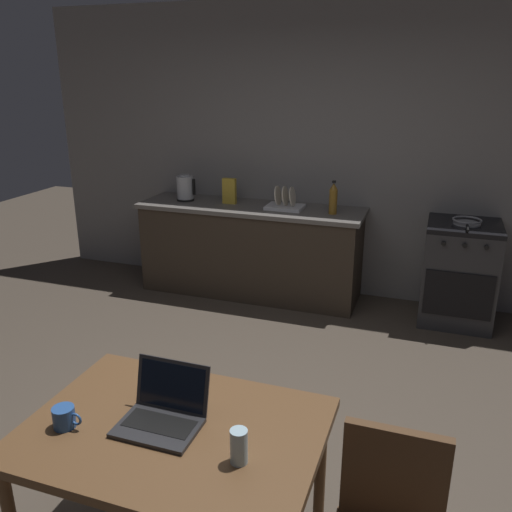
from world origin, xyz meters
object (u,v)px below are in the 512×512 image
Objects in this scene: coffee_mug at (64,417)px; drinking_glass at (239,446)px; cereal_box at (229,191)px; dining_table at (174,444)px; frying_pan at (467,222)px; laptop at (163,413)px; bottle at (333,198)px; stove_oven at (459,273)px; electric_kettle at (185,188)px; dish_rack at (285,204)px.

drinking_glass is (0.72, 0.04, 0.02)m from coffee_mug.
cereal_box is at bearing 112.39° from drinking_glass.
frying_pan is at bearing 69.52° from dining_table.
coffee_mug is at bearing -115.83° from frying_pan.
cereal_box is (-0.60, 3.25, 0.21)m from coffee_mug.
laptop reaches higher than dining_table.
coffee_mug is (-0.42, -3.18, -0.23)m from bottle.
dining_table is 0.13m from laptop.
stove_oven is 2.66m from electric_kettle.
frying_pan is 3.27m from drinking_glass.
coffee_mug is 0.94× the size of drinking_glass.
cereal_box is 0.72× the size of dish_rack.
bottle is at bearing -1.93° from electric_kettle.
electric_kettle is (-2.60, 0.00, 0.57)m from stove_oven.
bottle reaches higher than dish_rack.
dining_table is at bearing 162.91° from drinking_glass.
cereal_box reaches higher than stove_oven.
bottle is 1.13m from frying_pan.
dish_rack reaches higher than laptop.
electric_kettle is (-1.47, 3.09, 0.33)m from dining_table.
cereal_box reaches higher than frying_pan.
coffee_mug is 0.72m from drinking_glass.
cereal_box reaches higher than drinking_glass.
cereal_box is (-2.14, 0.02, 0.56)m from stove_oven.
electric_kettle is at bearing 178.07° from bottle.
coffee_mug is at bearing -71.80° from electric_kettle.
cereal_box is at bearing 106.42° from laptop.
dining_table is 3.06m from bottle.
electric_kettle is at bearing 179.36° from frying_pan.
stove_oven is 2.60× the size of dish_rack.
cereal_box is at bearing 2.49° from electric_kettle.
coffee_mug is at bearing -79.51° from cereal_box.
electric_kettle reaches higher than frying_pan.
dish_rack is (-0.46, 0.05, -0.10)m from bottle.
dining_table is at bearing 18.45° from coffee_mug.
cereal_box is 0.57m from dish_rack.
cereal_box is (-1.02, 0.07, -0.02)m from bottle.
coffee_mug is 0.52× the size of cereal_box.
coffee_mug is (-0.40, -0.13, 0.12)m from dining_table.
stove_oven is 1.26m from bottle.
bottle is (-1.12, -0.05, 0.58)m from stove_oven.
bottle is 0.47m from dish_rack.
bottle is at bearing -177.57° from stove_oven.
coffee_mug is at bearing -89.32° from dish_rack.
laptop is 3.25m from cereal_box.
dish_rack is at bearing 0.00° from electric_kettle.
drinking_glass is (0.30, -3.14, -0.21)m from bottle.
stove_oven reaches higher than dining_table.
dish_rack is at bearing 103.39° from drinking_glass.
dining_table is at bearing -110.48° from frying_pan.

